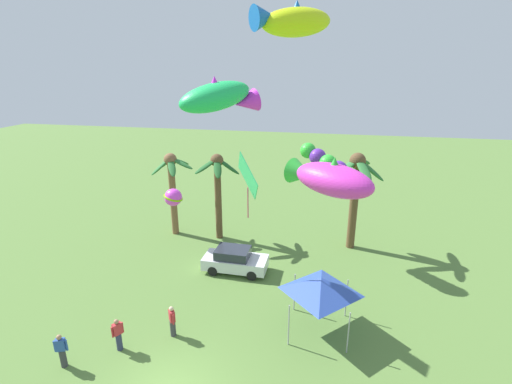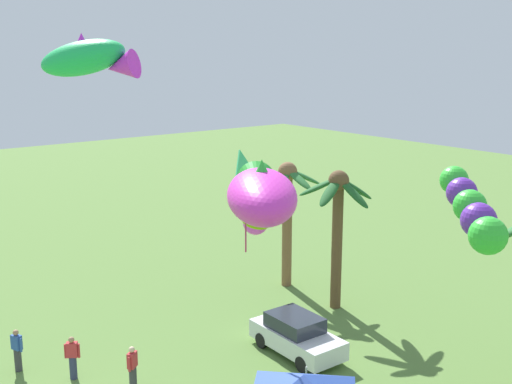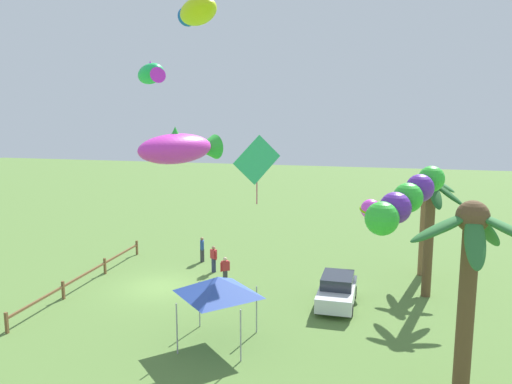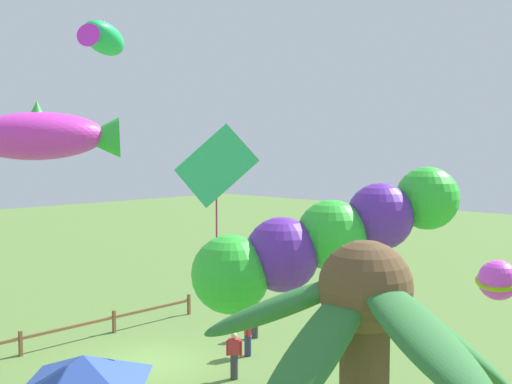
{
  "view_description": "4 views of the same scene",
  "coord_description": "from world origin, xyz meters",
  "px_view_note": "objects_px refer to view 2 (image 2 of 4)",
  "views": [
    {
      "loc": [
        5.46,
        -9.99,
        12.07
      ],
      "look_at": [
        2.19,
        6.49,
        6.31
      ],
      "focal_mm": 26.04,
      "sensor_mm": 36.0,
      "label": 1
    },
    {
      "loc": [
        17.04,
        -5.52,
        11.36
      ],
      "look_at": [
        1.55,
        6.55,
        6.98
      ],
      "focal_mm": 44.61,
      "sensor_mm": 36.0,
      "label": 2
    },
    {
      "loc": [
        24.29,
        11.19,
        9.63
      ],
      "look_at": [
        1.52,
        5.71,
        5.72
      ],
      "focal_mm": 35.5,
      "sensor_mm": 36.0,
      "label": 3
    },
    {
      "loc": [
        13.13,
        18.08,
        7.74
      ],
      "look_at": [
        1.84,
        7.22,
        6.64
      ],
      "focal_mm": 43.91,
      "sensor_mm": 36.0,
      "label": 4
    }
  ],
  "objects_px": {
    "parked_car_0": "(296,335)",
    "kite_tube_5": "(472,210)",
    "palm_tree_2": "(338,211)",
    "kite_fish_0": "(88,59)",
    "kite_ball_2": "(256,222)",
    "kite_fish_3": "(261,193)",
    "kite_diamond_4": "(246,189)",
    "spectator_2": "(17,350)",
    "palm_tree_1": "(288,199)",
    "spectator_1": "(133,368)",
    "spectator_0": "(73,357)"
  },
  "relations": [
    {
      "from": "parked_car_0",
      "to": "kite_diamond_4",
      "type": "bearing_deg",
      "value": -65.47
    },
    {
      "from": "kite_ball_2",
      "to": "kite_tube_5",
      "type": "bearing_deg",
      "value": 7.35
    },
    {
      "from": "parked_car_0",
      "to": "kite_tube_5",
      "type": "relative_size",
      "value": 1.08
    },
    {
      "from": "kite_diamond_4",
      "to": "palm_tree_1",
      "type": "bearing_deg",
      "value": 132.39
    },
    {
      "from": "spectator_0",
      "to": "spectator_1",
      "type": "bearing_deg",
      "value": 33.56
    },
    {
      "from": "palm_tree_1",
      "to": "parked_car_0",
      "type": "height_order",
      "value": "palm_tree_1"
    },
    {
      "from": "kite_fish_3",
      "to": "kite_ball_2",
      "type": "bearing_deg",
      "value": 142.7
    },
    {
      "from": "kite_diamond_4",
      "to": "kite_tube_5",
      "type": "height_order",
      "value": "kite_diamond_4"
    },
    {
      "from": "palm_tree_1",
      "to": "spectator_1",
      "type": "bearing_deg",
      "value": -67.87
    },
    {
      "from": "spectator_2",
      "to": "parked_car_0",
      "type": "bearing_deg",
      "value": 59.7
    },
    {
      "from": "spectator_0",
      "to": "kite_fish_0",
      "type": "relative_size",
      "value": 0.61
    },
    {
      "from": "palm_tree_2",
      "to": "spectator_2",
      "type": "bearing_deg",
      "value": -102.33
    },
    {
      "from": "parked_car_0",
      "to": "kite_ball_2",
      "type": "xyz_separation_m",
      "value": [
        -4.38,
        1.43,
        3.29
      ]
    },
    {
      "from": "parked_car_0",
      "to": "kite_tube_5",
      "type": "distance_m",
      "value": 8.22
    },
    {
      "from": "parked_car_0",
      "to": "spectator_0",
      "type": "relative_size",
      "value": 2.47
    },
    {
      "from": "kite_tube_5",
      "to": "kite_fish_3",
      "type": "bearing_deg",
      "value": -90.7
    },
    {
      "from": "palm_tree_1",
      "to": "kite_tube_5",
      "type": "xyz_separation_m",
      "value": [
        11.13,
        -1.76,
        1.97
      ]
    },
    {
      "from": "spectator_2",
      "to": "kite_fish_0",
      "type": "relative_size",
      "value": 0.61
    },
    {
      "from": "spectator_2",
      "to": "kite_tube_5",
      "type": "bearing_deg",
      "value": 47.55
    },
    {
      "from": "kite_ball_2",
      "to": "kite_tube_5",
      "type": "relative_size",
      "value": 0.41
    },
    {
      "from": "kite_fish_0",
      "to": "spectator_0",
      "type": "bearing_deg",
      "value": 168.28
    },
    {
      "from": "palm_tree_2",
      "to": "spectator_0",
      "type": "height_order",
      "value": "palm_tree_2"
    },
    {
      "from": "palm_tree_2",
      "to": "kite_ball_2",
      "type": "relative_size",
      "value": 4.27
    },
    {
      "from": "palm_tree_1",
      "to": "spectator_2",
      "type": "bearing_deg",
      "value": -87.58
    },
    {
      "from": "kite_fish_0",
      "to": "kite_fish_3",
      "type": "distance_m",
      "value": 5.3
    },
    {
      "from": "palm_tree_2",
      "to": "kite_tube_5",
      "type": "height_order",
      "value": "kite_tube_5"
    },
    {
      "from": "parked_car_0",
      "to": "kite_tube_5",
      "type": "height_order",
      "value": "kite_tube_5"
    },
    {
      "from": "palm_tree_2",
      "to": "kite_diamond_4",
      "type": "height_order",
      "value": "kite_diamond_4"
    },
    {
      "from": "spectator_2",
      "to": "palm_tree_2",
      "type": "bearing_deg",
      "value": 77.67
    },
    {
      "from": "spectator_1",
      "to": "kite_diamond_4",
      "type": "xyz_separation_m",
      "value": [
        3.08,
        2.52,
        6.43
      ]
    },
    {
      "from": "kite_ball_2",
      "to": "kite_diamond_4",
      "type": "distance_m",
      "value": 8.54
    },
    {
      "from": "palm_tree_1",
      "to": "kite_diamond_4",
      "type": "height_order",
      "value": "kite_diamond_4"
    },
    {
      "from": "kite_fish_3",
      "to": "kite_diamond_4",
      "type": "height_order",
      "value": "kite_fish_3"
    },
    {
      "from": "kite_fish_3",
      "to": "spectator_1",
      "type": "bearing_deg",
      "value": -177.75
    },
    {
      "from": "kite_ball_2",
      "to": "kite_fish_3",
      "type": "height_order",
      "value": "kite_fish_3"
    },
    {
      "from": "palm_tree_1",
      "to": "kite_ball_2",
      "type": "distance_m",
      "value": 3.33
    },
    {
      "from": "kite_fish_0",
      "to": "kite_ball_2",
      "type": "height_order",
      "value": "kite_fish_0"
    },
    {
      "from": "kite_tube_5",
      "to": "parked_car_0",
      "type": "bearing_deg",
      "value": -153.46
    },
    {
      "from": "spectator_1",
      "to": "spectator_0",
      "type": "bearing_deg",
      "value": -146.44
    },
    {
      "from": "palm_tree_1",
      "to": "kite_tube_5",
      "type": "distance_m",
      "value": 11.44
    },
    {
      "from": "parked_car_0",
      "to": "kite_diamond_4",
      "type": "distance_m",
      "value": 7.64
    },
    {
      "from": "spectator_1",
      "to": "spectator_2",
      "type": "height_order",
      "value": "same"
    },
    {
      "from": "kite_fish_0",
      "to": "kite_ball_2",
      "type": "xyz_separation_m",
      "value": [
        -6.32,
        10.05,
        -7.13
      ]
    },
    {
      "from": "parked_car_0",
      "to": "kite_ball_2",
      "type": "distance_m",
      "value": 5.66
    },
    {
      "from": "palm_tree_2",
      "to": "kite_fish_0",
      "type": "distance_m",
      "value": 15.2
    },
    {
      "from": "spectator_1",
      "to": "kite_fish_0",
      "type": "relative_size",
      "value": 0.61
    },
    {
      "from": "kite_diamond_4",
      "to": "kite_tube_5",
      "type": "distance_m",
      "value": 7.42
    },
    {
      "from": "spectator_0",
      "to": "kite_ball_2",
      "type": "xyz_separation_m",
      "value": [
        -0.99,
        8.94,
        3.22
      ]
    },
    {
      "from": "kite_ball_2",
      "to": "kite_fish_3",
      "type": "xyz_separation_m",
      "value": [
        9.67,
        -7.36,
        4.02
      ]
    },
    {
      "from": "palm_tree_2",
      "to": "kite_tube_5",
      "type": "bearing_deg",
      "value": -12.43
    }
  ]
}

